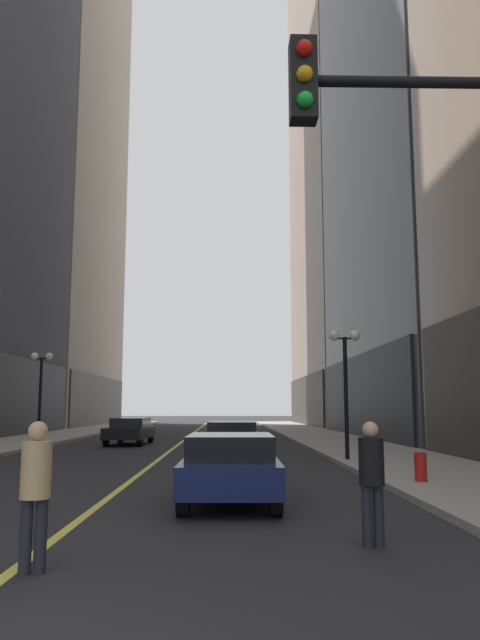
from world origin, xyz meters
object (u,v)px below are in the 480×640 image
pedestrian_in_tan_trench (36,484)px  pedestrian_in_black_coat (372,473)px  car_black (130,430)px  car_yellow (232,438)px  car_navy (230,466)px  fire_hydrant_right (421,470)px  street_lamp_right_mid (345,365)px  street_lamp_left_far (41,377)px

pedestrian_in_tan_trench → pedestrian_in_black_coat: (4.12, 1.23, -0.02)m
car_black → pedestrian_in_black_coat: pedestrian_in_black_coat is taller
car_yellow → car_black: same height
car_navy → fire_hydrant_right: (4.41, 2.27, -0.32)m
car_navy → car_black: bearing=104.3°
pedestrian_in_black_coat → street_lamp_right_mid: street_lamp_right_mid is taller
car_navy → car_black: same height
pedestrian_in_black_coat → car_black: bearing=106.5°
street_lamp_left_far → fire_hydrant_right: size_ratio=5.54×
car_black → pedestrian_in_black_coat: size_ratio=2.83×
car_yellow → street_lamp_right_mid: street_lamp_right_mid is taller
car_black → pedestrian_in_tan_trench: 24.38m
pedestrian_in_black_coat → street_lamp_right_mid: bearing=80.5°
pedestrian_in_black_coat → street_lamp_left_far: street_lamp_left_far is taller
car_black → fire_hydrant_right: size_ratio=5.81×
fire_hydrant_right → pedestrian_in_tan_trench: bearing=-132.7°
pedestrian_in_tan_trench → fire_hydrant_right: (6.65, 7.21, -0.58)m
fire_hydrant_right → street_lamp_left_far: bearing=131.6°
street_lamp_left_far → fire_hydrant_right: street_lamp_left_far is taller
car_black → fire_hydrant_right: 19.41m
car_black → pedestrian_in_black_coat: 23.99m
car_navy → street_lamp_right_mid: (3.91, 8.41, 2.54)m
car_navy → street_lamp_right_mid: size_ratio=0.94×
car_navy → car_black: size_ratio=0.89×
car_black → car_yellow: bearing=-58.8°
street_lamp_right_mid → fire_hydrant_right: bearing=-85.3°
car_black → pedestrian_in_tan_trench: bearing=-83.7°
street_lamp_right_mid → fire_hydrant_right: size_ratio=5.54×
car_yellow → pedestrian_in_tan_trench: bearing=-98.5°
car_yellow → car_black: (-5.07, 8.37, 0.00)m
car_navy → fire_hydrant_right: car_navy is taller
street_lamp_left_far → fire_hydrant_right: bearing=-48.4°
car_yellow → car_black: bearing=121.2°
pedestrian_in_black_coat → street_lamp_right_mid: size_ratio=0.37×
pedestrian_in_tan_trench → street_lamp_left_far: (-6.65, 22.17, 2.28)m
car_yellow → pedestrian_in_tan_trench: (-2.38, -15.86, 0.26)m
pedestrian_in_black_coat → fire_hydrant_right: 6.52m
car_navy → pedestrian_in_tan_trench: pedestrian_in_tan_trench is taller
car_yellow → fire_hydrant_right: car_yellow is taller
car_black → pedestrian_in_tan_trench: size_ratio=2.77×
car_navy → car_black: 19.91m
car_navy → pedestrian_in_tan_trench: (-2.24, -4.94, 0.26)m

